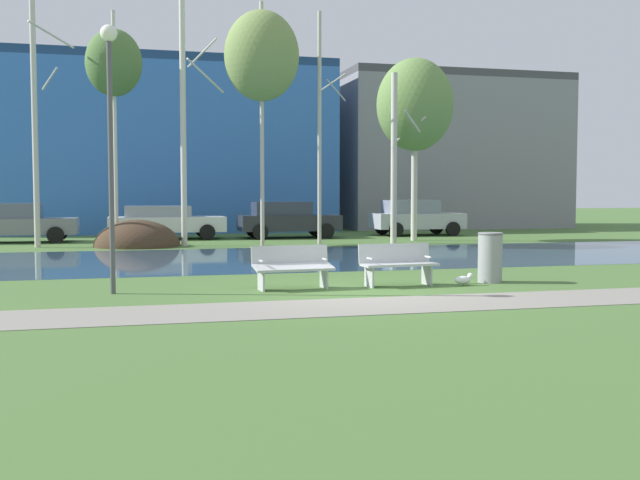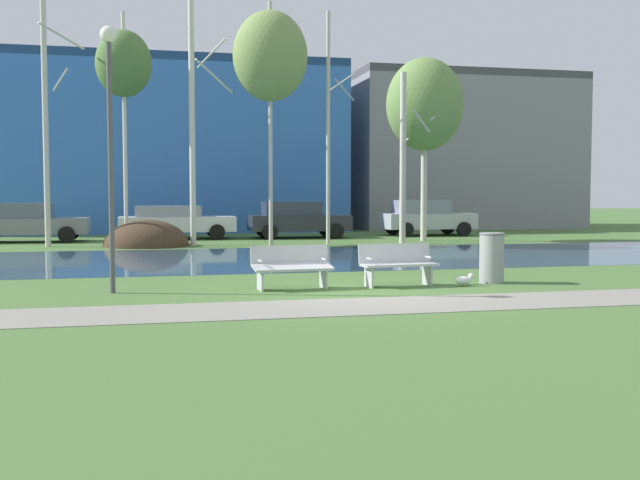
% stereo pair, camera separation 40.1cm
% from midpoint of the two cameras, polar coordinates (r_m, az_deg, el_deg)
% --- Properties ---
extents(ground_plane, '(120.00, 120.00, 0.00)m').
position_cam_midpoint_polar(ground_plane, '(24.34, -3.13, -0.97)').
color(ground_plane, '#476B33').
extents(paved_path_strip, '(60.00, 1.91, 0.01)m').
position_cam_midpoint_polar(paved_path_strip, '(13.03, 5.76, -4.93)').
color(paved_path_strip, gray).
rests_on(paved_path_strip, ground).
extents(river_band, '(80.00, 8.34, 0.01)m').
position_cam_midpoint_polar(river_band, '(22.35, -2.24, -1.37)').
color(river_band, '#33516B').
rests_on(river_band, ground).
extents(soil_mound, '(3.06, 3.07, 1.92)m').
position_cam_midpoint_polar(soil_mound, '(28.04, -12.57, -0.45)').
color(soil_mound, '#423021').
rests_on(soil_mound, ground).
extents(bench_left, '(1.64, 0.68, 0.87)m').
position_cam_midpoint_polar(bench_left, '(15.12, -1.40, -1.95)').
color(bench_left, '#B2B5B7').
rests_on(bench_left, ground).
extents(bench_right, '(1.64, 0.68, 0.87)m').
position_cam_midpoint_polar(bench_right, '(15.72, 6.63, -1.76)').
color(bench_right, '#B2B5B7').
rests_on(bench_right, ground).
extents(trash_bin, '(0.55, 0.55, 1.08)m').
position_cam_midpoint_polar(trash_bin, '(16.62, 13.52, -1.26)').
color(trash_bin, gray).
rests_on(trash_bin, ground).
extents(seagull, '(0.45, 0.17, 0.26)m').
position_cam_midpoint_polar(seagull, '(15.95, 11.57, -2.96)').
color(seagull, white).
rests_on(seagull, ground).
extents(streetlamp, '(0.32, 0.32, 5.08)m').
position_cam_midpoint_polar(streetlamp, '(15.01, -14.85, 9.15)').
color(streetlamp, '#4C4C51').
rests_on(streetlamp, ground).
extents(birch_far_left, '(1.49, 2.19, 9.37)m').
position_cam_midpoint_polar(birch_far_left, '(28.69, -19.62, 9.06)').
color(birch_far_left, beige).
rests_on(birch_far_left, ground).
extents(birch_left, '(2.02, 2.02, 8.51)m').
position_cam_midpoint_polar(birch_left, '(29.05, -14.22, 12.71)').
color(birch_left, beige).
rests_on(birch_left, ground).
extents(birch_center_left, '(1.59, 2.71, 8.89)m').
position_cam_midpoint_polar(birch_center_left, '(28.05, -9.15, 8.90)').
color(birch_center_left, beige).
rests_on(birch_center_left, ground).
extents(birch_center, '(2.71, 2.71, 8.81)m').
position_cam_midpoint_polar(birch_center, '(28.09, -3.37, 13.67)').
color(birch_center, '#BCB7A8').
rests_on(birch_center, ground).
extents(birch_center_right, '(1.07, 1.96, 8.64)m').
position_cam_midpoint_polar(birch_center_right, '(28.44, 1.07, 8.52)').
color(birch_center_right, '#BCB7A8').
rests_on(birch_center_right, ground).
extents(birch_right, '(1.38, 2.27, 6.46)m').
position_cam_midpoint_polar(birch_right, '(28.93, 6.76, 6.28)').
color(birch_right, beige).
rests_on(birch_right, ground).
extents(birch_far_right, '(3.07, 3.07, 7.30)m').
position_cam_midpoint_polar(birch_far_right, '(30.83, 8.28, 10.07)').
color(birch_far_right, beige).
rests_on(birch_far_right, ground).
extents(parked_van_nearest_grey, '(4.57, 1.99, 1.54)m').
position_cam_midpoint_polar(parked_van_nearest_grey, '(31.67, -21.02, 1.30)').
color(parked_van_nearest_grey, slate).
rests_on(parked_van_nearest_grey, ground).
extents(parked_sedan_second_white, '(4.76, 2.06, 1.39)m').
position_cam_midpoint_polar(parked_sedan_second_white, '(32.03, -10.54, 1.41)').
color(parked_sedan_second_white, silver).
rests_on(parked_sedan_second_white, ground).
extents(parked_hatch_third_dark, '(4.27, 2.11, 1.55)m').
position_cam_midpoint_polar(parked_hatch_third_dark, '(32.31, -1.41, 1.59)').
color(parked_hatch_third_dark, '#282B30').
rests_on(parked_hatch_third_dark, ground).
extents(parked_wagon_fourth_silver, '(4.09, 2.12, 1.60)m').
position_cam_midpoint_polar(parked_wagon_fourth_silver, '(34.47, 8.33, 1.72)').
color(parked_wagon_fourth_silver, '#B2B5BC').
rests_on(parked_wagon_fourth_silver, ground).
extents(building_blue_store, '(17.89, 8.24, 8.46)m').
position_cam_midpoint_polar(building_blue_store, '(39.90, -11.55, 6.81)').
color(building_blue_store, '#3870C6').
rests_on(building_blue_store, ground).
extents(building_grey_warehouse, '(12.42, 7.27, 8.40)m').
position_cam_midpoint_polar(building_grey_warehouse, '(43.60, 10.53, 6.51)').
color(building_grey_warehouse, gray).
rests_on(building_grey_warehouse, ground).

